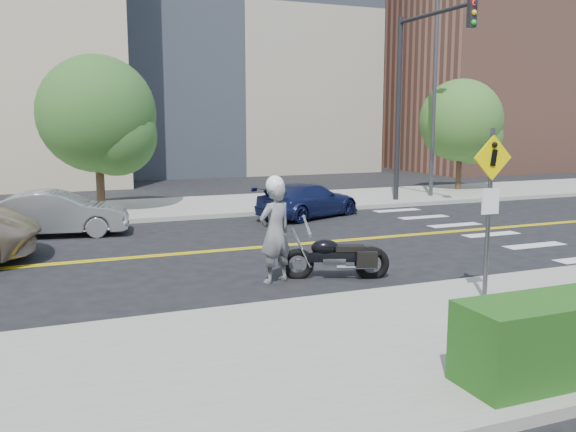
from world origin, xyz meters
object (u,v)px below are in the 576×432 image
Objects in this scene: motorcyclist at (275,230)px; motorcycle at (336,247)px; parked_car_blue at (308,200)px; pedestrian_sign at (490,198)px; parked_car_silver at (57,213)px.

motorcycle is (1.29, -0.18, -0.43)m from motorcyclist.
motorcyclist is 0.55× the size of parked_car_blue.
pedestrian_sign is 12.21m from parked_car_silver.
motorcycle is 0.55× the size of parked_car_silver.
motorcycle is at bearing -134.34° from parked_car_silver.
parked_car_silver reaches higher than parked_car_blue.
motorcycle is (-1.57, 2.77, -1.30)m from pedestrian_sign.
pedestrian_sign is at bearing 150.17° from parked_car_blue.
parked_car_silver is at bearing 69.24° from parked_car_blue.
motorcycle is at bearing 136.85° from parked_car_blue.
motorcyclist is 1.38m from motorcycle.
pedestrian_sign is 0.75× the size of parked_car_blue.
pedestrian_sign is at bearing -39.92° from motorcycle.
parked_car_silver is at bearing 146.73° from motorcycle.
pedestrian_sign is 10.55m from parked_car_blue.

